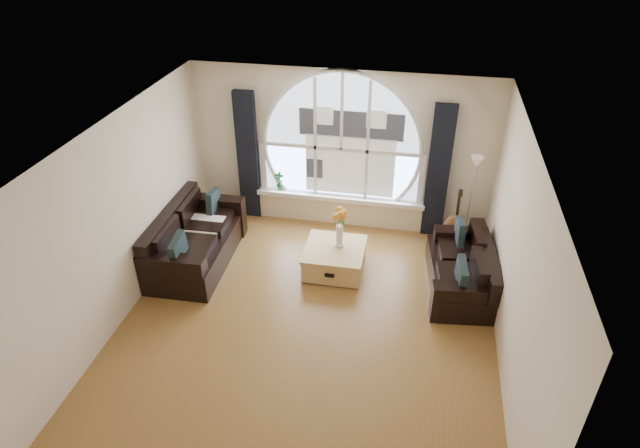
# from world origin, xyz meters

# --- Properties ---
(ground) EXTENTS (5.00, 5.50, 0.01)m
(ground) POSITION_xyz_m (0.00, 0.00, 0.00)
(ground) COLOR brown
(ground) RESTS_ON ground
(ceiling) EXTENTS (5.00, 5.50, 0.01)m
(ceiling) POSITION_xyz_m (0.00, 0.00, 2.70)
(ceiling) COLOR silver
(ceiling) RESTS_ON ground
(wall_back) EXTENTS (5.00, 0.01, 2.70)m
(wall_back) POSITION_xyz_m (0.00, 2.75, 1.35)
(wall_back) COLOR beige
(wall_back) RESTS_ON ground
(wall_front) EXTENTS (5.00, 0.01, 2.70)m
(wall_front) POSITION_xyz_m (0.00, -2.75, 1.35)
(wall_front) COLOR beige
(wall_front) RESTS_ON ground
(wall_left) EXTENTS (0.01, 5.50, 2.70)m
(wall_left) POSITION_xyz_m (-2.50, 0.00, 1.35)
(wall_left) COLOR beige
(wall_left) RESTS_ON ground
(wall_right) EXTENTS (0.01, 5.50, 2.70)m
(wall_right) POSITION_xyz_m (2.50, 0.00, 1.35)
(wall_right) COLOR beige
(wall_right) RESTS_ON ground
(attic_slope) EXTENTS (0.92, 5.50, 0.72)m
(attic_slope) POSITION_xyz_m (2.20, 0.00, 2.35)
(attic_slope) COLOR silver
(attic_slope) RESTS_ON ground
(arched_window) EXTENTS (2.60, 0.06, 2.15)m
(arched_window) POSITION_xyz_m (0.00, 2.72, 1.62)
(arched_window) COLOR silver
(arched_window) RESTS_ON wall_back
(window_sill) EXTENTS (2.90, 0.22, 0.08)m
(window_sill) POSITION_xyz_m (0.00, 2.65, 0.51)
(window_sill) COLOR white
(window_sill) RESTS_ON wall_back
(window_frame) EXTENTS (2.76, 0.08, 2.15)m
(window_frame) POSITION_xyz_m (0.00, 2.69, 1.62)
(window_frame) COLOR white
(window_frame) RESTS_ON wall_back
(neighbor_house) EXTENTS (1.70, 0.02, 1.50)m
(neighbor_house) POSITION_xyz_m (0.15, 2.71, 1.50)
(neighbor_house) COLOR silver
(neighbor_house) RESTS_ON wall_back
(curtain_left) EXTENTS (0.35, 0.12, 2.30)m
(curtain_left) POSITION_xyz_m (-1.60, 2.63, 1.15)
(curtain_left) COLOR black
(curtain_left) RESTS_ON ground
(curtain_right) EXTENTS (0.35, 0.12, 2.30)m
(curtain_right) POSITION_xyz_m (1.60, 2.63, 1.15)
(curtain_right) COLOR black
(curtain_right) RESTS_ON ground
(sofa_left) EXTENTS (1.04, 2.00, 0.88)m
(sofa_left) POSITION_xyz_m (-2.00, 1.09, 0.40)
(sofa_left) COLOR black
(sofa_left) RESTS_ON ground
(sofa_right) EXTENTS (1.02, 1.75, 0.74)m
(sofa_right) POSITION_xyz_m (2.04, 1.21, 0.40)
(sofa_right) COLOR black
(sofa_right) RESTS_ON ground
(coffee_chest) EXTENTS (0.92, 0.92, 0.45)m
(coffee_chest) POSITION_xyz_m (0.15, 1.27, 0.22)
(coffee_chest) COLOR tan
(coffee_chest) RESTS_ON ground
(throw_blanket) EXTENTS (0.56, 0.56, 0.10)m
(throw_blanket) POSITION_xyz_m (-1.94, 1.31, 0.50)
(throw_blanket) COLOR silver
(throw_blanket) RESTS_ON sofa_left
(vase_flowers) EXTENTS (0.24, 0.24, 0.70)m
(vase_flowers) POSITION_xyz_m (0.21, 1.37, 0.80)
(vase_flowers) COLOR white
(vase_flowers) RESTS_ON coffee_chest
(floor_lamp) EXTENTS (0.24, 0.24, 1.60)m
(floor_lamp) POSITION_xyz_m (2.14, 2.37, 0.80)
(floor_lamp) COLOR #B2B2B2
(floor_lamp) RESTS_ON ground
(guitar) EXTENTS (0.37, 0.25, 1.06)m
(guitar) POSITION_xyz_m (1.97, 2.41, 0.53)
(guitar) COLOR brown
(guitar) RESTS_ON ground
(potted_plant) EXTENTS (0.19, 0.14, 0.34)m
(potted_plant) POSITION_xyz_m (-1.07, 2.65, 0.72)
(potted_plant) COLOR #1E6023
(potted_plant) RESTS_ON window_sill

